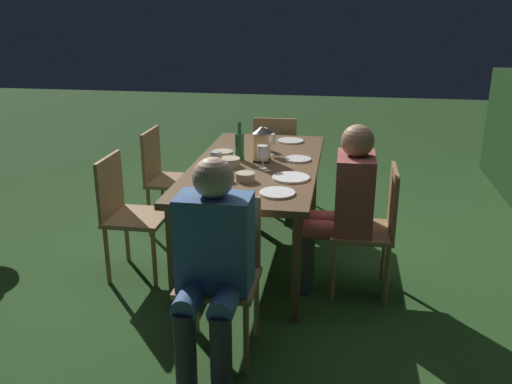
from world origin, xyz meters
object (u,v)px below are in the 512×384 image
(wine_glass_a, at_px, (263,134))
(plate_a, at_px, (291,178))
(wine_glass_b, at_px, (270,140))
(wine_glass_d, at_px, (263,153))
(chair_side_left_b, at_px, (127,210))
(wine_glass_c, at_px, (216,159))
(plate_b, at_px, (277,193))
(dining_table, at_px, (256,170))
(chair_side_left_a, at_px, (165,175))
(chair_side_right_b, at_px, (373,225))
(bowl_salad, at_px, (245,177))
(green_bottle_on_table, at_px, (240,146))
(chair_head_far, at_px, (221,268))
(person_in_rust, at_px, (344,201))
(bowl_bread, at_px, (229,162))
(lantern_centerpiece, at_px, (262,142))
(chair_head_near, at_px, (276,156))
(bowl_olives, at_px, (223,154))
(person_in_blue, at_px, (212,258))
(plate_c, at_px, (291,141))
(plate_d, at_px, (298,159))

(wine_glass_a, bearing_deg, plate_a, 21.56)
(wine_glass_b, xyz_separation_m, wine_glass_d, (0.37, -0.00, 0.00))
(chair_side_left_b, distance_m, wine_glass_c, 0.74)
(plate_a, bearing_deg, plate_b, -8.87)
(wine_glass_a, height_order, plate_a, wine_glass_a)
(dining_table, distance_m, chair_side_left_b, 0.97)
(chair_side_left_a, relative_size, wine_glass_d, 5.15)
(chair_side_right_b, bearing_deg, bowl_salad, -89.26)
(plate_b, bearing_deg, green_bottle_on_table, -152.94)
(chair_head_far, relative_size, bowl_salad, 6.81)
(wine_glass_d, distance_m, bowl_salad, 0.33)
(green_bottle_on_table, relative_size, wine_glass_b, 1.72)
(chair_side_right_b, bearing_deg, person_in_rust, -90.00)
(wine_glass_c, height_order, plate_a, wine_glass_c)
(wine_glass_c, height_order, bowl_bread, wine_glass_c)
(dining_table, relative_size, chair_side_left_a, 2.19)
(bowl_salad, bearing_deg, green_bottle_on_table, -165.15)
(chair_side_left_a, bearing_deg, green_bottle_on_table, 63.20)
(lantern_centerpiece, bearing_deg, chair_head_near, -178.22)
(chair_side_left_b, height_order, bowl_olives, chair_side_left_b)
(person_in_blue, relative_size, plate_c, 5.18)
(wine_glass_c, relative_size, bowl_olives, 1.06)
(dining_table, xyz_separation_m, lantern_centerpiece, (-0.07, 0.04, 0.20))
(green_bottle_on_table, xyz_separation_m, plate_a, (0.41, 0.43, -0.10))
(chair_head_near, bearing_deg, chair_side_right_b, 27.51)
(chair_head_far, height_order, plate_c, chair_head_far)
(person_in_rust, bearing_deg, plate_d, -147.71)
(chair_side_right_b, height_order, chair_head_far, same)
(chair_side_right_b, xyz_separation_m, green_bottle_on_table, (-0.50, -0.98, 0.37))
(wine_glass_b, bearing_deg, chair_head_near, -175.71)
(wine_glass_d, distance_m, plate_a, 0.32)
(dining_table, relative_size, chair_side_left_b, 2.19)
(wine_glass_a, bearing_deg, bowl_olives, -37.83)
(chair_side_right_b, height_order, wine_glass_d, wine_glass_d)
(chair_head_far, distance_m, person_in_blue, 0.25)
(person_in_rust, distance_m, chair_head_far, 1.02)
(plate_a, bearing_deg, chair_head_far, -18.71)
(lantern_centerpiece, relative_size, plate_d, 1.32)
(chair_side_left_b, xyz_separation_m, wine_glass_d, (-0.30, 0.92, 0.38))
(chair_head_near, xyz_separation_m, person_in_blue, (2.59, 0.00, 0.15))
(wine_glass_c, bearing_deg, bowl_salad, 67.00)
(person_in_rust, xyz_separation_m, plate_b, (0.24, -0.41, 0.12))
(lantern_centerpiece, height_order, plate_d, lantern_centerpiece)
(plate_a, distance_m, plate_d, 0.47)
(chair_side_right_b, relative_size, person_in_rust, 0.76)
(wine_glass_c, xyz_separation_m, bowl_bread, (-0.25, 0.04, -0.09))
(wine_glass_b, relative_size, plate_a, 0.67)
(chair_side_left_b, xyz_separation_m, person_in_blue, (0.97, 0.85, 0.15))
(person_in_blue, relative_size, wine_glass_d, 6.80)
(bowl_bread, bearing_deg, chair_side_left_a, -128.28)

